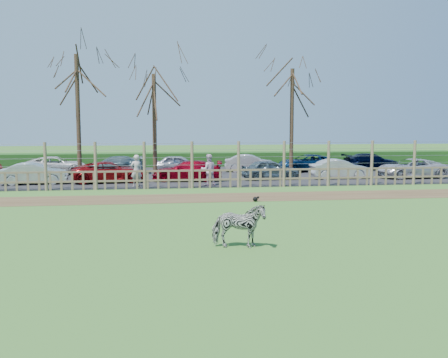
{
  "coord_description": "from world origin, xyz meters",
  "views": [
    {
      "loc": [
        -1.68,
        -18.34,
        3.47
      ],
      "look_at": [
        1.0,
        2.5,
        1.1
      ],
      "focal_mm": 40.0,
      "sensor_mm": 36.0,
      "label": 1
    }
  ],
  "objects": [
    {
      "name": "visitor_a",
      "position": [
        -2.97,
        8.81,
        0.9
      ],
      "size": [
        0.73,
        0.59,
        1.72
      ],
      "primitive_type": "imported",
      "rotation": [
        0.0,
        0.0,
        3.47
      ],
      "color": "beige",
      "rests_on": "asphalt"
    },
    {
      "name": "ground",
      "position": [
        0.0,
        0.0,
        0.0
      ],
      "size": [
        120.0,
        120.0,
        0.0
      ],
      "primitive_type": "plane",
      "color": "#5FA044",
      "rests_on": "ground"
    },
    {
      "name": "asphalt",
      "position": [
        0.0,
        14.5,
        0.02
      ],
      "size": [
        44.0,
        13.0,
        0.04
      ],
      "primitive_type": "cube",
      "color": "#232326",
      "rests_on": "ground"
    },
    {
      "name": "fence",
      "position": [
        0.0,
        8.0,
        0.8
      ],
      "size": [
        30.16,
        0.16,
        2.5
      ],
      "color": "brown",
      "rests_on": "ground"
    },
    {
      "name": "car_12",
      "position": [
        8.65,
        15.87,
        0.64
      ],
      "size": [
        4.47,
        2.34,
        1.2
      ],
      "primitive_type": "imported",
      "rotation": [
        0.0,
        0.0,
        4.79
      ],
      "color": "#072147",
      "rests_on": "asphalt"
    },
    {
      "name": "car_8",
      "position": [
        -8.58,
        16.05,
        0.64
      ],
      "size": [
        4.48,
        2.38,
        1.2
      ],
      "primitive_type": "imported",
      "rotation": [
        0.0,
        0.0,
        1.66
      ],
      "color": "white",
      "rests_on": "asphalt"
    },
    {
      "name": "tree_right",
      "position": [
        7.0,
        14.0,
        5.24
      ],
      "size": [
        4.8,
        4.8,
        7.35
      ],
      "color": "#3D2B1E",
      "rests_on": "ground"
    },
    {
      "name": "car_1",
      "position": [
        -8.72,
        10.67,
        0.64
      ],
      "size": [
        3.75,
        1.63,
        1.2
      ],
      "primitive_type": "imported",
      "rotation": [
        0.0,
        0.0,
        1.67
      ],
      "color": "#B4BEB8",
      "rests_on": "asphalt"
    },
    {
      "name": "car_13",
      "position": [
        13.68,
        16.38,
        0.64
      ],
      "size": [
        4.14,
        1.7,
        1.2
      ],
      "primitive_type": "imported",
      "rotation": [
        0.0,
        0.0,
        1.58
      ],
      "color": "black",
      "rests_on": "asphalt"
    },
    {
      "name": "zebra",
      "position": [
        0.45,
        -4.91,
        0.63
      ],
      "size": [
        1.58,
        0.9,
        1.26
      ],
      "primitive_type": "imported",
      "rotation": [
        0.0,
        0.0,
        1.42
      ],
      "color": "gray",
      "rests_on": "ground"
    },
    {
      "name": "visitor_b",
      "position": [
        0.95,
        8.83,
        0.9
      ],
      "size": [
        0.88,
        0.71,
        1.72
      ],
      "primitive_type": "imported",
      "rotation": [
        0.0,
        0.0,
        3.21
      ],
      "color": "silver",
      "rests_on": "asphalt"
    },
    {
      "name": "tree_mid",
      "position": [
        -2.0,
        13.5,
        4.87
      ],
      "size": [
        4.8,
        4.8,
        6.83
      ],
      "color": "#3D2B1E",
      "rests_on": "ground"
    },
    {
      "name": "tree_left",
      "position": [
        -6.5,
        12.5,
        5.62
      ],
      "size": [
        4.8,
        4.8,
        7.88
      ],
      "color": "#3D2B1E",
      "rests_on": "ground"
    },
    {
      "name": "crow",
      "position": [
        2.49,
        3.14,
        0.12
      ],
      "size": [
        0.29,
        0.21,
        0.24
      ],
      "color": "black",
      "rests_on": "ground"
    },
    {
      "name": "car_11",
      "position": [
        4.65,
        16.24,
        0.64
      ],
      "size": [
        3.76,
        1.68,
        1.2
      ],
      "primitive_type": "imported",
      "rotation": [
        0.0,
        0.0,
        1.46
      ],
      "color": "#C0B0B4",
      "rests_on": "asphalt"
    },
    {
      "name": "car_6",
      "position": [
        13.89,
        10.99,
        0.64
      ],
      "size": [
        4.41,
        2.2,
        1.2
      ],
      "primitive_type": "imported",
      "rotation": [
        0.0,
        0.0,
        4.76
      ],
      "color": "#BAB7BF",
      "rests_on": "asphalt"
    },
    {
      "name": "hedge",
      "position": [
        0.0,
        21.5,
        0.55
      ],
      "size": [
        46.0,
        2.0,
        1.1
      ],
      "primitive_type": "cube",
      "color": "#1E4716",
      "rests_on": "ground"
    },
    {
      "name": "car_4",
      "position": [
        4.99,
        11.31,
        0.64
      ],
      "size": [
        3.63,
        1.71,
        1.2
      ],
      "primitive_type": "imported",
      "rotation": [
        0.0,
        0.0,
        1.66
      ],
      "color": "#4E606A",
      "rests_on": "asphalt"
    },
    {
      "name": "car_3",
      "position": [
        -0.09,
        11.12,
        0.64
      ],
      "size": [
        4.3,
        2.14,
        1.2
      ],
      "primitive_type": "imported",
      "rotation": [
        0.0,
        0.0,
        4.6
      ],
      "color": "maroon",
      "rests_on": "asphalt"
    },
    {
      "name": "car_5",
      "position": [
        9.34,
        11.22,
        0.64
      ],
      "size": [
        3.67,
        1.34,
        1.2
      ],
      "primitive_type": "imported",
      "rotation": [
        0.0,
        0.0,
        1.55
      ],
      "color": "#BBB9BC",
      "rests_on": "asphalt"
    },
    {
      "name": "car_10",
      "position": [
        -0.39,
        16.28,
        0.64
      ],
      "size": [
        3.67,
        1.84,
        1.2
      ],
      "primitive_type": "imported",
      "rotation": [
        0.0,
        0.0,
        1.45
      ],
      "color": "#B9B7C4",
      "rests_on": "asphalt"
    },
    {
      "name": "car_2",
      "position": [
        -4.58,
        11.02,
        0.64
      ],
      "size": [
        4.52,
        2.49,
        1.2
      ],
      "primitive_type": "imported",
      "rotation": [
        0.0,
        0.0,
        1.69
      ],
      "color": "maroon",
      "rests_on": "asphalt"
    },
    {
      "name": "car_9",
      "position": [
        -4.81,
        15.66,
        0.64
      ],
      "size": [
        4.2,
        1.84,
        1.2
      ],
      "primitive_type": "imported",
      "rotation": [
        0.0,
        0.0,
        4.75
      ],
      "color": "slate",
      "rests_on": "asphalt"
    },
    {
      "name": "dirt_strip",
      "position": [
        0.0,
        4.5,
        0.01
      ],
      "size": [
        34.0,
        2.8,
        0.01
      ],
      "primitive_type": "cube",
      "color": "brown",
      "rests_on": "ground"
    }
  ]
}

